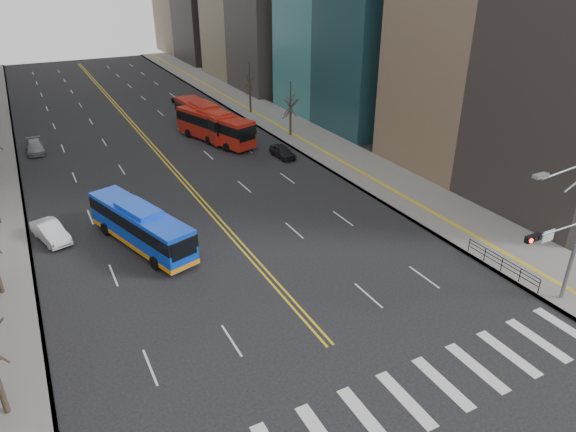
{
  "coord_description": "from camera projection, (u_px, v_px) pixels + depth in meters",
  "views": [
    {
      "loc": [
        -12.44,
        -13.64,
        19.11
      ],
      "look_at": [
        1.53,
        13.01,
        4.2
      ],
      "focal_mm": 32.0,
      "sensor_mm": 36.0,
      "label": 1
    }
  ],
  "objects": [
    {
      "name": "ground",
      "position": [
        386.0,
        408.0,
        24.49
      ],
      "size": [
        220.0,
        220.0,
        0.0
      ],
      "primitive_type": "plane",
      "color": "black"
    },
    {
      "name": "sidewalk_right",
      "position": [
        283.0,
        124.0,
        67.45
      ],
      "size": [
        7.0,
        130.0,
        0.15
      ],
      "primitive_type": "cube",
      "color": "slate",
      "rests_on": "ground"
    },
    {
      "name": "crosswalk",
      "position": [
        386.0,
        408.0,
        24.48
      ],
      "size": [
        26.7,
        4.0,
        0.01
      ],
      "color": "silver",
      "rests_on": "ground"
    },
    {
      "name": "centerline",
      "position": [
        131.0,
        123.0,
        68.14
      ],
      "size": [
        0.55,
        100.0,
        0.01
      ],
      "color": "gold",
      "rests_on": "ground"
    },
    {
      "name": "signal_mast",
      "position": [
        564.0,
        237.0,
        29.64
      ],
      "size": [
        5.37,
        0.37,
        9.39
      ],
      "color": "gray",
      "rests_on": "ground"
    },
    {
      "name": "pedestrian_railing",
      "position": [
        502.0,
        262.0,
        34.83
      ],
      "size": [
        0.06,
        6.06,
        1.02
      ],
      "color": "black",
      "rests_on": "sidewalk_right"
    },
    {
      "name": "street_trees",
      "position": [
        94.0,
        136.0,
        46.76
      ],
      "size": [
        35.2,
        47.2,
        7.6
      ],
      "color": "#2E221C",
      "rests_on": "ground"
    },
    {
      "name": "blue_bus",
      "position": [
        141.0,
        225.0,
        37.8
      ],
      "size": [
        5.58,
        11.31,
        3.26
      ],
      "color": "blue",
      "rests_on": "ground"
    },
    {
      "name": "red_bus_near",
      "position": [
        204.0,
        117.0,
        62.65
      ],
      "size": [
        3.79,
        12.47,
        3.87
      ],
      "color": "#B52013",
      "rests_on": "ground"
    },
    {
      "name": "red_bus_far",
      "position": [
        215.0,
        125.0,
        59.97
      ],
      "size": [
        6.01,
        11.9,
        3.67
      ],
      "color": "#B52013",
      "rests_on": "ground"
    },
    {
      "name": "car_white",
      "position": [
        50.0,
        232.0,
        38.96
      ],
      "size": [
        2.74,
        4.69,
        1.46
      ],
      "primitive_type": "imported",
      "rotation": [
        0.0,
        0.0,
        0.29
      ],
      "color": "silver",
      "rests_on": "ground"
    },
    {
      "name": "car_dark_mid",
      "position": [
        282.0,
        151.0,
        55.71
      ],
      "size": [
        1.74,
        3.97,
        1.33
      ],
      "primitive_type": "imported",
      "rotation": [
        0.0,
        0.0,
        0.04
      ],
      "color": "black",
      "rests_on": "ground"
    },
    {
      "name": "car_silver",
      "position": [
        35.0,
        147.0,
        57.14
      ],
      "size": [
        1.84,
        4.48,
        1.3
      ],
      "primitive_type": "imported",
      "rotation": [
        0.0,
        0.0,
        -0.0
      ],
      "color": "gray",
      "rests_on": "ground"
    },
    {
      "name": "car_dark_far",
      "position": [
        182.0,
        100.0,
        76.95
      ],
      "size": [
        2.57,
        4.16,
        1.07
      ],
      "primitive_type": "imported",
      "rotation": [
        0.0,
        0.0,
        0.22
      ],
      "color": "black",
      "rests_on": "ground"
    }
  ]
}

